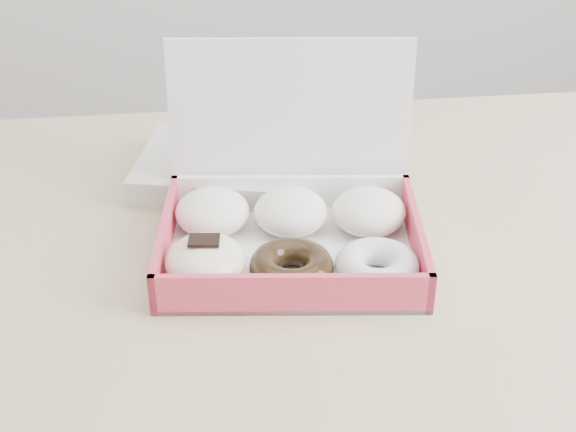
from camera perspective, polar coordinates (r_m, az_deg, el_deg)
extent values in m
cube|color=tan|center=(1.03, 5.27, -2.03)|extent=(1.20, 0.80, 0.04)
cylinder|color=tan|center=(1.56, -18.62, -7.67)|extent=(0.05, 0.05, 0.71)
cube|color=white|center=(0.97, 0.21, -2.79)|extent=(0.33, 0.26, 0.01)
cube|color=#D73B52|center=(0.87, 0.28, -5.63)|extent=(0.31, 0.04, 0.05)
cube|color=white|center=(1.05, 0.16, 1.59)|extent=(0.31, 0.04, 0.05)
cube|color=#D73B52|center=(0.96, -8.71, -1.69)|extent=(0.03, 0.22, 0.05)
cube|color=#D73B52|center=(0.97, 9.11, -1.62)|extent=(0.03, 0.22, 0.05)
cube|color=white|center=(1.03, 0.15, 6.44)|extent=(0.31, 0.06, 0.23)
ellipsoid|color=white|center=(1.00, -5.40, 0.29)|extent=(0.10, 0.10, 0.05)
ellipsoid|color=white|center=(1.00, 0.19, 0.31)|extent=(0.10, 0.10, 0.05)
ellipsoid|color=white|center=(1.00, 5.76, 0.33)|extent=(0.10, 0.10, 0.05)
ellipsoid|color=#F3E3BF|center=(0.91, -5.90, -3.19)|extent=(0.10, 0.10, 0.05)
cube|color=black|center=(0.90, -5.99, -1.73)|extent=(0.04, 0.03, 0.00)
torus|color=black|center=(0.91, 0.25, -3.65)|extent=(0.11, 0.11, 0.03)
torus|color=white|center=(0.92, 6.35, -3.60)|extent=(0.11, 0.11, 0.03)
cube|color=silver|center=(1.13, -4.39, 3.48)|extent=(0.28, 0.24, 0.04)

